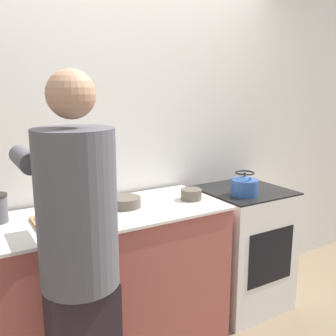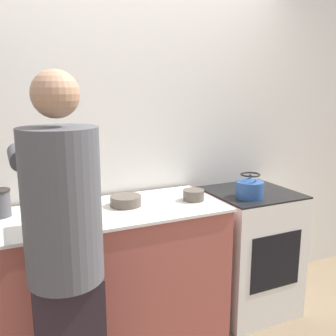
# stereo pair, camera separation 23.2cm
# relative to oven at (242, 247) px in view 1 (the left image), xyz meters

# --- Properties ---
(wall_back) EXTENTS (8.00, 0.05, 2.60)m
(wall_back) POSITION_rel_oven_xyz_m (-0.83, 0.38, 0.84)
(wall_back) COLOR silver
(wall_back) RESTS_ON ground_plane
(counter) EXTENTS (1.61, 0.64, 0.94)m
(counter) POSITION_rel_oven_xyz_m (-1.16, 0.01, 0.00)
(counter) COLOR #9E4C42
(counter) RESTS_ON ground_plane
(oven) EXTENTS (0.60, 0.60, 0.93)m
(oven) POSITION_rel_oven_xyz_m (0.00, 0.00, 0.00)
(oven) COLOR silver
(oven) RESTS_ON ground_plane
(person) EXTENTS (0.38, 0.62, 1.75)m
(person) POSITION_rel_oven_xyz_m (-1.44, -0.53, 0.48)
(person) COLOR black
(person) RESTS_ON ground_plane
(cutting_board) EXTENTS (0.30, 0.23, 0.02)m
(cutting_board) POSITION_rel_oven_xyz_m (-1.38, 0.00, 0.48)
(cutting_board) COLOR #A87A4C
(cutting_board) RESTS_ON counter
(knife) EXTENTS (0.24, 0.07, 0.01)m
(knife) POSITION_rel_oven_xyz_m (-1.40, 0.03, 0.49)
(knife) COLOR silver
(knife) RESTS_ON cutting_board
(kettle) EXTENTS (0.19, 0.19, 0.17)m
(kettle) POSITION_rel_oven_xyz_m (-0.11, -0.11, 0.53)
(kettle) COLOR #284C8C
(kettle) RESTS_ON oven
(bowl_prep) EXTENTS (0.20, 0.20, 0.06)m
(bowl_prep) POSITION_rel_oven_xyz_m (-0.96, 0.05, 0.50)
(bowl_prep) COLOR brown
(bowl_prep) RESTS_ON counter
(bowl_mixing) EXTENTS (0.14, 0.14, 0.07)m
(bowl_mixing) POSITION_rel_oven_xyz_m (-0.51, -0.03, 0.51)
(bowl_mixing) COLOR brown
(bowl_mixing) RESTS_ON counter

